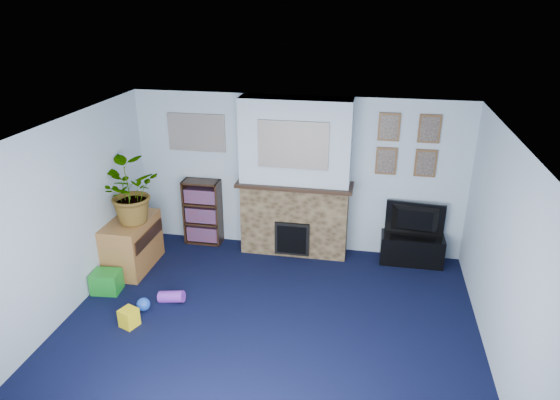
% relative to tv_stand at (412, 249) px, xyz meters
% --- Properties ---
extents(floor, '(5.00, 4.50, 0.01)m').
position_rel_tv_stand_xyz_m(floor, '(-1.77, -2.03, -0.23)').
color(floor, black).
rests_on(floor, ground).
extents(ceiling, '(5.00, 4.50, 0.01)m').
position_rel_tv_stand_xyz_m(ceiling, '(-1.77, -2.03, 2.17)').
color(ceiling, white).
rests_on(ceiling, wall_back).
extents(wall_back, '(5.00, 0.04, 2.40)m').
position_rel_tv_stand_xyz_m(wall_back, '(-1.77, 0.22, 0.97)').
color(wall_back, '#AABECE').
rests_on(wall_back, ground).
extents(wall_front, '(5.00, 0.04, 2.40)m').
position_rel_tv_stand_xyz_m(wall_front, '(-1.77, -4.28, 0.97)').
color(wall_front, '#AABECE').
rests_on(wall_front, ground).
extents(wall_left, '(0.04, 4.50, 2.40)m').
position_rel_tv_stand_xyz_m(wall_left, '(-4.27, -2.03, 0.97)').
color(wall_left, '#AABECE').
rests_on(wall_left, ground).
extents(wall_right, '(0.04, 4.50, 2.40)m').
position_rel_tv_stand_xyz_m(wall_right, '(0.73, -2.03, 0.97)').
color(wall_right, '#AABECE').
rests_on(wall_right, ground).
extents(chimney_breast, '(1.72, 0.50, 2.40)m').
position_rel_tv_stand_xyz_m(chimney_breast, '(-1.77, 0.02, 0.96)').
color(chimney_breast, brown).
rests_on(chimney_breast, ground).
extents(collage_main, '(1.00, 0.03, 0.68)m').
position_rel_tv_stand_xyz_m(collage_main, '(-1.77, -0.19, 1.55)').
color(collage_main, gray).
rests_on(collage_main, chimney_breast).
extents(collage_left, '(0.90, 0.03, 0.58)m').
position_rel_tv_stand_xyz_m(collage_left, '(-3.32, 0.21, 1.55)').
color(collage_left, gray).
rests_on(collage_left, wall_back).
extents(portrait_tl, '(0.30, 0.03, 0.40)m').
position_rel_tv_stand_xyz_m(portrait_tl, '(-0.47, 0.20, 1.77)').
color(portrait_tl, brown).
rests_on(portrait_tl, wall_back).
extents(portrait_tr, '(0.30, 0.03, 0.40)m').
position_rel_tv_stand_xyz_m(portrait_tr, '(0.08, 0.20, 1.77)').
color(portrait_tr, brown).
rests_on(portrait_tr, wall_back).
extents(portrait_bl, '(0.30, 0.03, 0.40)m').
position_rel_tv_stand_xyz_m(portrait_bl, '(-0.47, 0.20, 1.27)').
color(portrait_bl, brown).
rests_on(portrait_bl, wall_back).
extents(portrait_br, '(0.30, 0.03, 0.40)m').
position_rel_tv_stand_xyz_m(portrait_br, '(0.08, 0.20, 1.27)').
color(portrait_br, brown).
rests_on(portrait_br, wall_back).
extents(tv_stand, '(0.91, 0.38, 0.43)m').
position_rel_tv_stand_xyz_m(tv_stand, '(0.00, 0.00, 0.00)').
color(tv_stand, black).
rests_on(tv_stand, ground).
extents(television, '(0.85, 0.19, 0.49)m').
position_rel_tv_stand_xyz_m(television, '(0.00, 0.02, 0.45)').
color(television, black).
rests_on(television, tv_stand).
extents(bookshelf, '(0.58, 0.28, 1.05)m').
position_rel_tv_stand_xyz_m(bookshelf, '(-3.26, 0.08, 0.28)').
color(bookshelf, black).
rests_on(bookshelf, ground).
extents(sideboard, '(0.53, 0.96, 0.75)m').
position_rel_tv_stand_xyz_m(sideboard, '(-4.01, -0.89, 0.12)').
color(sideboard, '#976130').
rests_on(sideboard, ground).
extents(potted_plant, '(0.89, 0.80, 0.89)m').
position_rel_tv_stand_xyz_m(potted_plant, '(-3.96, -0.94, 0.97)').
color(potted_plant, '#26661E').
rests_on(potted_plant, sideboard).
extents(mantel_clock, '(0.11, 0.06, 0.15)m').
position_rel_tv_stand_xyz_m(mantel_clock, '(-1.88, -0.03, 1.00)').
color(mantel_clock, gold).
rests_on(mantel_clock, chimney_breast).
extents(mantel_candle, '(0.06, 0.06, 0.18)m').
position_rel_tv_stand_xyz_m(mantel_candle, '(-1.46, -0.03, 1.01)').
color(mantel_candle, '#B2BFC6').
rests_on(mantel_candle, chimney_breast).
extents(mantel_teddy, '(0.12, 0.12, 0.12)m').
position_rel_tv_stand_xyz_m(mantel_teddy, '(-2.31, -0.03, 0.99)').
color(mantel_teddy, slate).
rests_on(mantel_teddy, chimney_breast).
extents(mantel_can, '(0.06, 0.06, 0.12)m').
position_rel_tv_stand_xyz_m(mantel_can, '(-1.04, -0.03, 0.99)').
color(mantel_can, yellow).
rests_on(mantel_can, chimney_breast).
extents(green_crate, '(0.39, 0.33, 0.29)m').
position_rel_tv_stand_xyz_m(green_crate, '(-4.07, -1.58, -0.08)').
color(green_crate, '#198C26').
rests_on(green_crate, ground).
extents(toy_ball, '(0.17, 0.17, 0.17)m').
position_rel_tv_stand_xyz_m(toy_ball, '(-3.40, -1.90, -0.14)').
color(toy_ball, blue).
rests_on(toy_ball, ground).
extents(toy_block, '(0.24, 0.24, 0.23)m').
position_rel_tv_stand_xyz_m(toy_block, '(-3.43, -2.23, -0.12)').
color(toy_block, yellow).
rests_on(toy_block, ground).
extents(toy_tube, '(0.35, 0.16, 0.20)m').
position_rel_tv_stand_xyz_m(toy_tube, '(-3.12, -1.65, -0.15)').
color(toy_tube, purple).
rests_on(toy_tube, ground).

